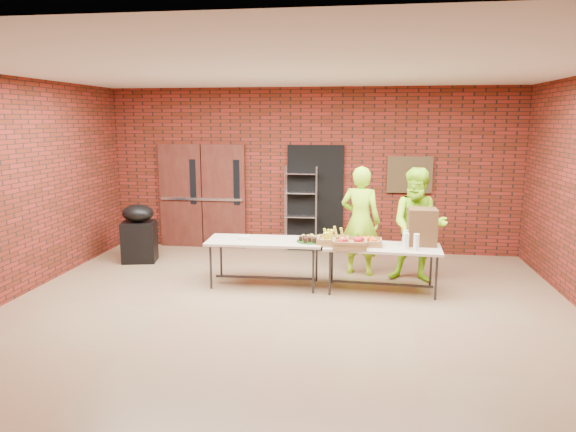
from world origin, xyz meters
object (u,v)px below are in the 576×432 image
object	(u,v)px
wire_rack	(301,210)
covered_grill	(139,233)
table_left	(265,244)
coffee_dispenser	(422,227)
volunteer_man	(418,226)
table_right	(382,250)
volunteer_woman	(360,221)

from	to	relation	value
wire_rack	covered_grill	size ratio (longest dim) A/B	1.59
table_left	covered_grill	bearing A→B (deg)	155.94
coffee_dispenser	covered_grill	xyz separation A→B (m)	(-4.94, 0.92, -0.45)
wire_rack	table_left	world-z (taller)	wire_rack
covered_grill	volunteer_man	bearing A→B (deg)	-18.04
volunteer_man	table_right	bearing A→B (deg)	-125.58
table_right	volunteer_man	xyz separation A→B (m)	(0.58, 0.58, 0.27)
coffee_dispenser	table_left	bearing A→B (deg)	-177.12
covered_grill	volunteer_woman	world-z (taller)	volunteer_woman
coffee_dispenser	volunteer_man	world-z (taller)	volunteer_man
table_left	volunteer_woman	xyz separation A→B (m)	(1.48, 0.81, 0.24)
table_left	volunteer_man	size ratio (longest dim) A/B	0.98
volunteer_woman	table_left	bearing A→B (deg)	43.30
wire_rack	volunteer_man	distance (m)	2.64
table_left	volunteer_man	xyz separation A→B (m)	(2.39, 0.53, 0.25)
wire_rack	coffee_dispenser	world-z (taller)	wire_rack
volunteer_woman	volunteer_man	size ratio (longest dim) A/B	1.00
coffee_dispenser	volunteer_woman	world-z (taller)	volunteer_woman
wire_rack	table_left	bearing A→B (deg)	-99.41
coffee_dispenser	covered_grill	world-z (taller)	coffee_dispenser
covered_grill	volunteer_man	xyz separation A→B (m)	(4.93, -0.51, 0.39)
table_left	covered_grill	distance (m)	2.75
wire_rack	table_left	distance (m)	2.19
wire_rack	covered_grill	distance (m)	3.09
table_left	volunteer_woman	bearing A→B (deg)	27.06
table_left	covered_grill	world-z (taller)	covered_grill
wire_rack	covered_grill	xyz separation A→B (m)	(-2.86, -1.12, -0.31)
table_left	covered_grill	size ratio (longest dim) A/B	1.69
wire_rack	table_right	world-z (taller)	wire_rack
coffee_dispenser	covered_grill	bearing A→B (deg)	169.46
wire_rack	table_right	size ratio (longest dim) A/B	0.96
volunteer_woman	volunteer_man	xyz separation A→B (m)	(0.92, -0.29, 0.00)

